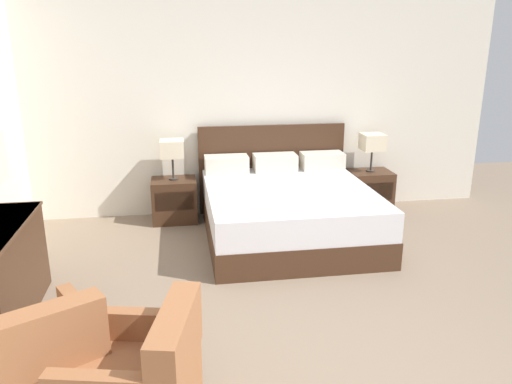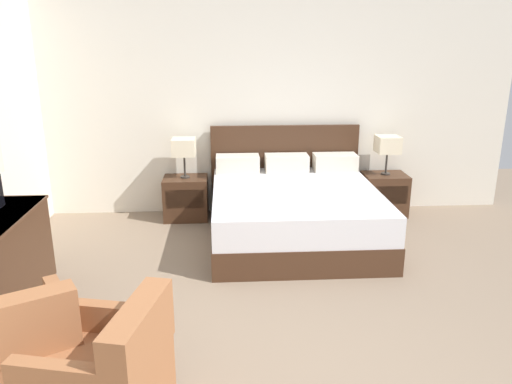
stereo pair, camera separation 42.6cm
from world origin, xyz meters
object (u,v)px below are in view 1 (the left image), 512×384
Objects in this scene: bed at (287,209)px; armchair_by_window at (36,367)px; nightstand_left at (175,200)px; table_lamp_right at (373,143)px; nightstand_right at (369,191)px; table_lamp_left at (172,149)px.

bed reaches higher than armchair_by_window.
bed reaches higher than nightstand_left.
table_lamp_right is (2.46, 0.00, 0.63)m from nightstand_left.
bed is 1.53m from table_lamp_right.
nightstand_left is at bearing -179.97° from table_lamp_right.
nightstand_right is 1.11× the size of table_lamp_right.
nightstand_left is 1.00× the size of nightstand_right.
bed reaches higher than table_lamp_left.
table_lamp_right reaches higher than nightstand_left.
armchair_by_window is at bearing -136.03° from nightstand_right.
nightstand_left is 0.63m from table_lamp_left.
table_lamp_left is at bearing 150.20° from bed.
table_lamp_left is at bearing 180.00° from table_lamp_right.
nightstand_right is (1.23, 0.70, -0.06)m from bed.
armchair_by_window is at bearing -104.29° from table_lamp_left.
bed reaches higher than table_lamp_right.
table_lamp_left is (-1.23, 0.70, 0.57)m from bed.
table_lamp_left is at bearing 75.71° from armchair_by_window.
bed reaches higher than nightstand_right.
armchair_by_window is (-0.80, -3.15, -0.60)m from table_lamp_left.
bed is at bearing 50.25° from armchair_by_window.
table_lamp_left reaches higher than nightstand_left.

